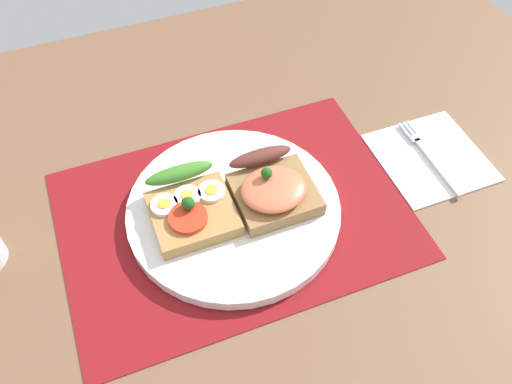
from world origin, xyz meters
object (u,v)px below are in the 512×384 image
Objects in this scene: plate at (234,210)px; sandwich_salmon at (273,188)px; napkin at (431,157)px; sandwich_egg_tomato at (190,206)px; fork at (428,154)px.

plate is 2.55× the size of sandwich_salmon.
napkin is (23.52, -0.16, -3.41)cm from sandwich_salmon.
sandwich_salmon is 0.74× the size of napkin.
plate is 5.74cm from sandwich_egg_tomato.
napkin is 0.99× the size of fork.
napkin is at bearing -0.39° from sandwich_salmon.
sandwich_egg_tomato reaches higher than fork.
fork is (-0.41, 0.17, 0.46)cm from napkin.
napkin is at bearing -1.28° from plate.
sandwich_salmon reaches higher than fork.
napkin is at bearing -2.81° from sandwich_egg_tomato.
sandwich_egg_tomato is 0.74× the size of fork.
sandwich_salmon is at bearing 179.61° from napkin.
plate is 1.86× the size of fork.
sandwich_salmon is 0.73× the size of fork.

